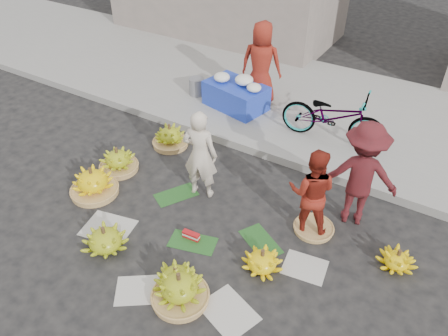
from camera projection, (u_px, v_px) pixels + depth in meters
The scene contains 22 objects.
ground at pixel (207, 236), 6.14m from camera, with size 80.00×80.00×0.00m, color black.
curb at pixel (276, 155), 7.60m from camera, with size 40.00×0.25×0.15m, color gray.
sidewalk at pixel (320, 106), 9.04m from camera, with size 40.00×4.00×0.12m, color gray.
newspaper_scatter at pixel (173, 275), 5.59m from camera, with size 3.20×1.80×0.00m, color beige, non-canonical shape.
banana_leaves at pixel (208, 225), 6.32m from camera, with size 2.00×1.00×0.00m, color #184918, non-canonical shape.
banana_bunch_0 at pixel (93, 182), 6.76m from camera, with size 0.80×0.80×0.49m.
banana_bunch_1 at pixel (105, 239), 5.86m from camera, with size 0.80×0.80×0.39m.
banana_bunch_2 at pixel (180, 289), 5.18m from camera, with size 0.69×0.69×0.47m.
banana_bunch_3 at pixel (176, 279), 5.34m from camera, with size 0.79×0.79×0.37m.
banana_bunch_4 at pixel (262, 261), 5.60m from camera, with size 0.55×0.55×0.34m.
banana_bunch_5 at pixel (397, 260), 5.64m from camera, with size 0.46×0.46×0.29m.
banana_bunch_6 at pixel (118, 160), 7.27m from camera, with size 0.64×0.64×0.44m.
banana_bunch_7 at pixel (170, 137), 7.86m from camera, with size 0.63×0.63×0.44m.
basket_spare at pixel (314, 228), 6.22m from camera, with size 0.55×0.55×0.06m, color #AE8249.
incense_stack at pixel (191, 235), 6.08m from camera, with size 0.25×0.08×0.10m, color #B61317.
vendor_cream at pixel (200, 155), 6.46m from camera, with size 0.53×0.35×1.46m, color beige.
vendor_red at pixel (312, 192), 5.88m from camera, with size 0.65×0.51×1.34m, color maroon.
man_striped at pixel (361, 175), 5.95m from camera, with size 1.04×0.60×1.61m, color maroon.
flower_table at pixel (236, 94), 8.71m from camera, with size 1.33×0.98×0.70m.
grey_bucket at pixel (197, 86), 9.21m from camera, with size 0.32×0.32×0.36m, color slate.
flower_vendor at pixel (261, 64), 8.57m from camera, with size 0.81×0.53×1.66m, color maroon.
bicycle at pixel (333, 116), 7.62m from camera, with size 1.84×0.64×0.97m, color gray.
Camera 1 is at (2.46, -3.57, 4.46)m, focal length 35.00 mm.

